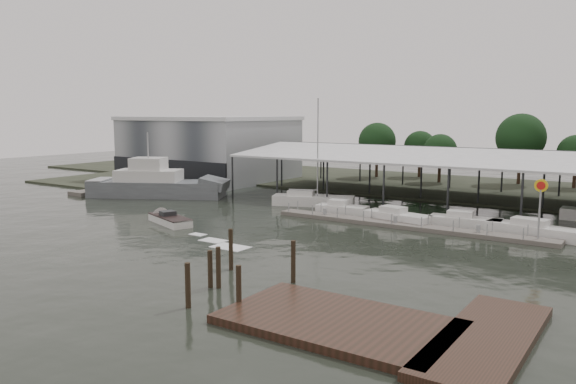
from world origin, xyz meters
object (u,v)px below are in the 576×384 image
Objects in this scene: grey_trawler at (158,185)px; speedboat_underway at (168,219)px; white_sailboat at (312,200)px; shell_fuel_sign at (540,198)px.

grey_trawler is 1.07× the size of speedboat_underway.
white_sailboat is (20.87, 5.25, -0.93)m from grey_trawler.
shell_fuel_sign is 0.32× the size of speedboat_underway.
grey_trawler is 1.43× the size of white_sailboat.
speedboat_underway is (14.44, -12.22, -1.19)m from grey_trawler.
grey_trawler is at bearing 172.23° from white_sailboat.
shell_fuel_sign is 34.90m from speedboat_underway.
grey_trawler is 21.54m from white_sailboat.
grey_trawler is at bearing 178.80° from shell_fuel_sign.
speedboat_underway is (-32.85, -11.24, -3.53)m from shell_fuel_sign.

